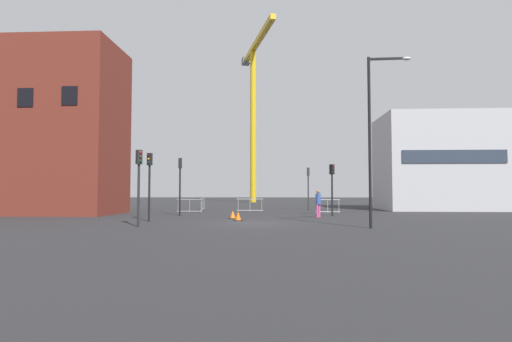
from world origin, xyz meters
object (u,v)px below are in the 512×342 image
object	(u,v)px
traffic_light_median	(332,181)
traffic_light_island	(180,177)
streetlamp_tall	(375,127)
traffic_cone_striped	(238,216)
traffic_light_near	(139,175)
construction_crane	(254,97)
pedestrian_walking	(318,201)
traffic_light_crosswalk	(308,182)
traffic_light_corner	(149,175)
traffic_cone_orange	(233,215)

from	to	relation	value
traffic_light_median	traffic_light_island	bearing A→B (deg)	-177.89
traffic_light_island	traffic_light_median	bearing A→B (deg)	2.11
streetlamp_tall	traffic_cone_striped	distance (m)	9.43
streetlamp_tall	traffic_light_near	bearing A→B (deg)	178.90
traffic_light_median	traffic_cone_striped	size ratio (longest dim) A/B	6.79
construction_crane	pedestrian_walking	xyz separation A→B (m)	(6.19, -33.19, -14.78)
construction_crane	traffic_light_median	xyz separation A→B (m)	(7.33, -31.50, -13.39)
construction_crane	streetlamp_tall	bearing A→B (deg)	-78.77
construction_crane	streetlamp_tall	xyz separation A→B (m)	(8.09, -40.76, -11.07)
traffic_light_near	traffic_light_crosswalk	size ratio (longest dim) A/B	0.99
pedestrian_walking	traffic_light_crosswalk	bearing A→B (deg)	89.65
traffic_light_corner	traffic_light_crosswalk	distance (m)	16.58
traffic_light_crosswalk	traffic_cone_orange	xyz separation A→B (m)	(-5.55, -10.55, -2.32)
traffic_light_median	pedestrian_walking	distance (m)	2.46
traffic_light_corner	traffic_cone_striped	bearing A→B (deg)	10.54
streetlamp_tall	traffic_cone_orange	size ratio (longest dim) A/B	16.01
streetlamp_tall	traffic_cone_striped	bearing A→B (deg)	146.44
traffic_cone_orange	construction_crane	bearing A→B (deg)	91.16
traffic_light_median	traffic_cone_striped	distance (m)	8.02
streetlamp_tall	traffic_light_corner	size ratio (longest dim) A/B	2.07
streetlamp_tall	traffic_light_median	size ratio (longest dim) A/B	2.26
construction_crane	traffic_light_corner	world-z (taller)	construction_crane
construction_crane	traffic_light_median	size ratio (longest dim) A/B	6.62
traffic_light_median	pedestrian_walking	world-z (taller)	traffic_light_median
construction_crane	traffic_cone_striped	bearing A→B (deg)	-88.10
streetlamp_tall	pedestrian_walking	distance (m)	8.64
pedestrian_walking	streetlamp_tall	bearing A→B (deg)	-75.86
traffic_light_near	traffic_light_island	xyz separation A→B (m)	(-0.07, 8.64, 0.18)
construction_crane	traffic_cone_orange	world-z (taller)	construction_crane
traffic_light_island	traffic_cone_orange	distance (m)	5.40
traffic_light_crosswalk	traffic_light_median	bearing A→B (deg)	-81.82
streetlamp_tall	construction_crane	bearing A→B (deg)	101.23
pedestrian_walking	traffic_light_corner	bearing A→B (deg)	-158.58
traffic_light_corner	traffic_cone_striped	xyz separation A→B (m)	(5.03, 0.94, -2.39)
streetlamp_tall	traffic_light_near	world-z (taller)	streetlamp_tall
construction_crane	pedestrian_walking	distance (m)	36.85
traffic_light_island	streetlamp_tall	bearing A→B (deg)	-37.82
traffic_light_median	traffic_light_near	world-z (taller)	traffic_light_near
traffic_light_island	pedestrian_walking	distance (m)	9.74
traffic_light_crosswalk	traffic_cone_orange	distance (m)	12.14
traffic_light_island	traffic_cone_orange	size ratio (longest dim) A/B	7.98
traffic_light_median	traffic_cone_orange	xyz separation A→B (m)	(-6.63, -3.00, -2.20)
traffic_light_median	pedestrian_walking	bearing A→B (deg)	-124.11
streetlamp_tall	traffic_light_near	distance (m)	11.57
construction_crane	traffic_light_crosswalk	bearing A→B (deg)	-75.39
traffic_light_crosswalk	traffic_cone_orange	bearing A→B (deg)	-117.73
construction_crane	traffic_light_near	size ratio (longest dim) A/B	6.34
streetlamp_tall	traffic_light_near	size ratio (longest dim) A/B	2.16
traffic_light_corner	traffic_light_island	world-z (taller)	traffic_light_island
pedestrian_walking	traffic_cone_striped	bearing A→B (deg)	-149.03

